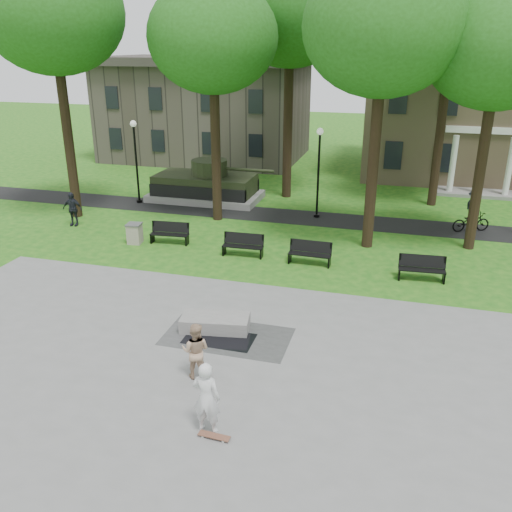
{
  "coord_description": "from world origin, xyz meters",
  "views": [
    {
      "loc": [
        4.93,
        -15.43,
        8.72
      ],
      "look_at": [
        -0.12,
        2.47,
        1.4
      ],
      "focal_mm": 38.0,
      "sensor_mm": 36.0,
      "label": 1
    }
  ],
  "objects_px": {
    "friend_watching": "(196,351)",
    "cyclist": "(472,215)",
    "park_bench_0": "(170,232)",
    "skateboarder": "(206,398)",
    "concrete_block": "(215,323)",
    "trash_bin": "(135,233)"
  },
  "relations": [
    {
      "from": "concrete_block",
      "to": "park_bench_0",
      "type": "height_order",
      "value": "park_bench_0"
    },
    {
      "from": "park_bench_0",
      "to": "trash_bin",
      "type": "height_order",
      "value": "park_bench_0"
    },
    {
      "from": "cyclist",
      "to": "park_bench_0",
      "type": "distance_m",
      "value": 14.75
    },
    {
      "from": "park_bench_0",
      "to": "trash_bin",
      "type": "bearing_deg",
      "value": -168.22
    },
    {
      "from": "skateboarder",
      "to": "friend_watching",
      "type": "bearing_deg",
      "value": -61.2
    },
    {
      "from": "cyclist",
      "to": "skateboarder",
      "type": "bearing_deg",
      "value": 133.67
    },
    {
      "from": "trash_bin",
      "to": "skateboarder",
      "type": "bearing_deg",
      "value": -55.5
    },
    {
      "from": "skateboarder",
      "to": "friend_watching",
      "type": "height_order",
      "value": "skateboarder"
    },
    {
      "from": "skateboarder",
      "to": "park_bench_0",
      "type": "xyz_separation_m",
      "value": [
        -6.32,
        11.97,
        -0.44
      ]
    },
    {
      "from": "skateboarder",
      "to": "cyclist",
      "type": "height_order",
      "value": "cyclist"
    },
    {
      "from": "concrete_block",
      "to": "trash_bin",
      "type": "height_order",
      "value": "trash_bin"
    },
    {
      "from": "skateboarder",
      "to": "cyclist",
      "type": "relative_size",
      "value": 0.9
    },
    {
      "from": "concrete_block",
      "to": "cyclist",
      "type": "height_order",
      "value": "cyclist"
    },
    {
      "from": "skateboarder",
      "to": "friend_watching",
      "type": "distance_m",
      "value": 2.34
    },
    {
      "from": "friend_watching",
      "to": "park_bench_0",
      "type": "height_order",
      "value": "friend_watching"
    },
    {
      "from": "trash_bin",
      "to": "cyclist",
      "type": "bearing_deg",
      "value": 21.76
    },
    {
      "from": "friend_watching",
      "to": "trash_bin",
      "type": "distance_m",
      "value": 11.64
    },
    {
      "from": "friend_watching",
      "to": "cyclist",
      "type": "xyz_separation_m",
      "value": [
        8.41,
        15.51,
        0.02
      ]
    },
    {
      "from": "park_bench_0",
      "to": "friend_watching",
      "type": "bearing_deg",
      "value": -67.16
    },
    {
      "from": "trash_bin",
      "to": "concrete_block",
      "type": "bearing_deg",
      "value": -46.51
    },
    {
      "from": "concrete_block",
      "to": "cyclist",
      "type": "xyz_separation_m",
      "value": [
        8.83,
        12.81,
        0.62
      ]
    },
    {
      "from": "skateboarder",
      "to": "friend_watching",
      "type": "relative_size",
      "value": 1.14
    }
  ]
}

